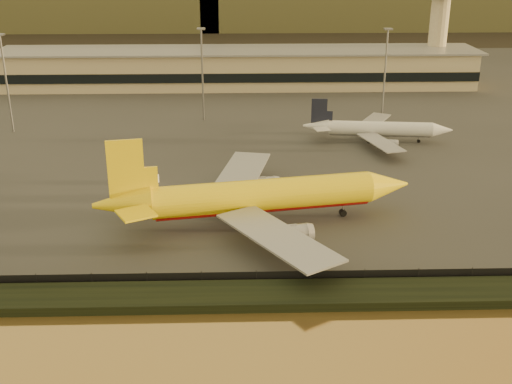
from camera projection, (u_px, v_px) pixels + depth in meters
ground at (242, 247)px, 106.65m from camera, size 900.00×900.00×0.00m
embankment at (243, 296)px, 90.59m from camera, size 320.00×7.00×1.40m
tarmac at (239, 107)px, 194.94m from camera, size 320.00×220.00×0.20m
perimeter_fence at (243, 279)px, 94.09m from camera, size 300.00×0.05×2.20m
terminal_building at (196, 69)px, 220.68m from camera, size 202.00×25.00×12.60m
control_tower at (439, 20)px, 222.42m from camera, size 11.20×11.20×35.50m
apron_light_masts at (295, 68)px, 171.03m from camera, size 152.20×12.20×25.40m
dhl_cargo_jet at (258, 197)px, 113.20m from camera, size 56.87×54.99×17.03m
white_narrowbody_jet at (377, 129)px, 160.50m from camera, size 37.21×36.08×10.69m
gse_vehicle_yellow at (358, 190)px, 128.15m from camera, size 3.88×2.51×1.61m
gse_vehicle_white at (149, 179)px, 133.94m from camera, size 4.25×2.79×1.76m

